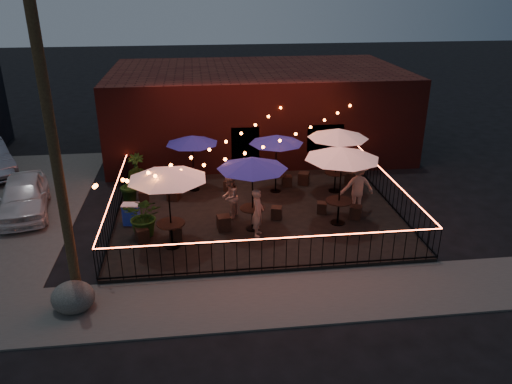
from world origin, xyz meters
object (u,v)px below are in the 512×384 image
cafe_table_0 (167,174)px  cafe_table_3 (276,140)px  cooler (131,214)px  boulder (73,297)px  utility_pole (56,159)px  cafe_table_5 (338,134)px  cafe_table_2 (252,164)px  cafe_table_1 (192,140)px  cafe_table_4 (342,154)px

cafe_table_0 → cafe_table_3: bearing=45.7°
cafe_table_3 → cooler: bearing=-157.2°
cooler → boulder: cooler is taller
utility_pole → cafe_table_5: 10.76m
cooler → boulder: 4.71m
cafe_table_5 → cafe_table_2: bearing=-141.6°
cafe_table_3 → cooler: (-5.38, -2.27, -1.75)m
cafe_table_3 → cooler: 6.10m
cooler → boulder: (-1.00, -4.60, -0.14)m
cafe_table_2 → boulder: 6.64m
cafe_table_1 → cooler: cafe_table_1 is taller
cafe_table_3 → cafe_table_1: bearing=170.3°
cafe_table_2 → cafe_table_4: 2.98m
cooler → cafe_table_0: bearing=-43.4°
utility_pole → boulder: utility_pole is taller
utility_pole → cafe_table_3: utility_pole is taller
cafe_table_0 → boulder: bearing=-130.8°
cafe_table_5 → cafe_table_1: bearing=171.5°
cafe_table_4 → cooler: 7.43m
cafe_table_2 → cafe_table_4: size_ratio=0.93×
cooler → boulder: size_ratio=0.75×
cafe_table_4 → cafe_table_5: size_ratio=0.96×
cafe_table_0 → cafe_table_3: (3.95, 4.05, -0.31)m
cafe_table_5 → boulder: 11.14m
cafe_table_1 → boulder: 8.27m
cafe_table_4 → boulder: cafe_table_4 is taller
utility_pole → cafe_table_2: bearing=32.6°
cafe_table_2 → cooler: bearing=167.8°
cafe_table_1 → boulder: cafe_table_1 is taller
cafe_table_3 → cooler: cafe_table_3 is taller
cafe_table_3 → utility_pole: bearing=-134.9°
cafe_table_1 → cafe_table_5: size_ratio=0.89×
cafe_table_1 → cafe_table_5: cafe_table_5 is taller
cafe_table_3 → cafe_table_2: bearing=-112.3°
cafe_table_1 → cafe_table_4: (4.90, -3.62, 0.45)m
utility_pole → cafe_table_2: size_ratio=3.12×
cafe_table_0 → cafe_table_1: size_ratio=1.25×
cafe_table_0 → cafe_table_1: (0.73, 4.60, -0.38)m
cafe_table_2 → cafe_table_5: bearing=38.4°
cafe_table_0 → cafe_table_1: bearing=80.9°
cafe_table_4 → cafe_table_0: bearing=-170.2°
cafe_table_4 → boulder: bearing=-154.8°
cafe_table_2 → cafe_table_3: cafe_table_2 is taller
cafe_table_5 → cafe_table_4: bearing=-103.1°
cooler → boulder: bearing=-94.5°
utility_pole → cooler: utility_pole is taller
cafe_table_1 → cafe_table_2: cafe_table_2 is taller
cafe_table_1 → cafe_table_4: size_ratio=0.92×
cafe_table_5 → boulder: (-8.72, -6.60, -2.12)m
cafe_table_4 → cafe_table_1: bearing=143.5°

